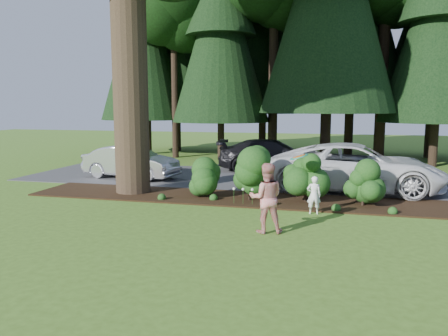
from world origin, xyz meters
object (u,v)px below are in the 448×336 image
at_px(adult, 266,198).
at_px(car_silver_wagon, 131,162).
at_px(car_dark_suv, 273,155).
at_px(frisbee, 299,157).
at_px(car_white_suv, 356,167).
at_px(child, 314,195).

bearing_deg(adult, car_silver_wagon, -57.38).
distance_m(car_dark_suv, adult, 10.29).
height_order(car_silver_wagon, frisbee, frisbee).
height_order(car_white_suv, frisbee, car_white_suv).
relative_size(car_silver_wagon, child, 3.78).
relative_size(car_silver_wagon, car_dark_suv, 0.81).
relative_size(car_silver_wagon, car_white_suv, 0.67).
relative_size(car_dark_suv, adult, 2.99).
bearing_deg(car_silver_wagon, car_dark_suv, -50.17).
bearing_deg(adult, frisbee, -116.85).
xyz_separation_m(car_dark_suv, adult, (1.25, -10.21, 0.09)).
xyz_separation_m(car_silver_wagon, frisbee, (7.55, -4.20, 0.92)).
relative_size(car_white_suv, frisbee, 11.61).
bearing_deg(child, car_white_suv, -114.80).
xyz_separation_m(car_silver_wagon, car_white_suv, (9.37, -0.64, 0.18)).
xyz_separation_m(car_white_suv, child, (-1.34, -3.85, -0.34)).
distance_m(car_dark_suv, frisbee, 7.97).
bearing_deg(adult, car_dark_suv, -96.51).
distance_m(car_silver_wagon, car_white_suv, 9.40).
bearing_deg(child, adult, 58.47).
bearing_deg(adult, child, -129.41).
relative_size(child, frisbee, 2.07).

